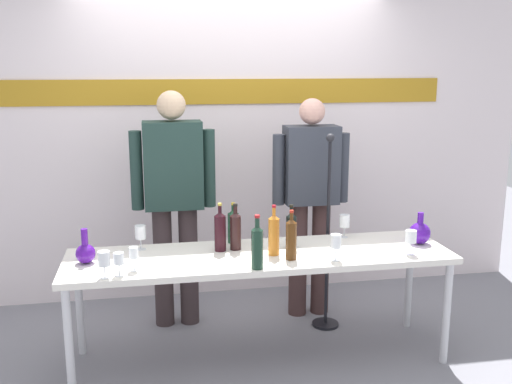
# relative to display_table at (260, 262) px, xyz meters

# --- Properties ---
(ground_plane) EXTENTS (10.00, 10.00, 0.00)m
(ground_plane) POSITION_rel_display_table_xyz_m (0.00, 0.00, -0.68)
(ground_plane) COLOR gray
(back_wall) EXTENTS (5.10, 0.11, 3.00)m
(back_wall) POSITION_rel_display_table_xyz_m (0.00, 1.28, 0.82)
(back_wall) COLOR white
(back_wall) RESTS_ON ground
(display_table) EXTENTS (2.48, 0.66, 0.73)m
(display_table) POSITION_rel_display_table_xyz_m (0.00, 0.00, 0.00)
(display_table) COLOR silver
(display_table) RESTS_ON ground
(decanter_blue_left) EXTENTS (0.12, 0.12, 0.22)m
(decanter_blue_left) POSITION_rel_display_table_xyz_m (-1.09, 0.01, 0.12)
(decanter_blue_left) COLOR #49138D
(decanter_blue_left) RESTS_ON display_table
(decanter_blue_right) EXTENTS (0.15, 0.15, 0.22)m
(decanter_blue_right) POSITION_rel_display_table_xyz_m (1.11, 0.01, 0.13)
(decanter_blue_right) COLOR #461493
(decanter_blue_right) RESTS_ON display_table
(presenter_left) EXTENTS (0.61, 0.22, 1.75)m
(presenter_left) POSITION_rel_display_table_xyz_m (-0.51, 0.65, 0.33)
(presenter_left) COLOR #36292A
(presenter_left) RESTS_ON ground
(presenter_right) EXTENTS (0.59, 0.22, 1.69)m
(presenter_right) POSITION_rel_display_table_xyz_m (0.51, 0.65, 0.28)
(presenter_right) COLOR #412B29
(presenter_right) RESTS_ON ground
(wine_bottle_0) EXTENTS (0.07, 0.07, 0.32)m
(wine_bottle_0) POSITION_rel_display_table_xyz_m (0.17, -0.15, 0.19)
(wine_bottle_0) COLOR #4E2B0E
(wine_bottle_0) RESTS_ON display_table
(wine_bottle_1) EXTENTS (0.07, 0.07, 0.33)m
(wine_bottle_1) POSITION_rel_display_table_xyz_m (-0.07, -0.28, 0.20)
(wine_bottle_1) COLOR #173324
(wine_bottle_1) RESTS_ON display_table
(wine_bottle_2) EXTENTS (0.07, 0.07, 0.31)m
(wine_bottle_2) POSITION_rel_display_table_xyz_m (-0.14, 0.11, 0.19)
(wine_bottle_2) COLOR black
(wine_bottle_2) RESTS_ON display_table
(wine_bottle_3) EXTENTS (0.07, 0.07, 0.33)m
(wine_bottle_3) POSITION_rel_display_table_xyz_m (0.08, -0.04, 0.20)
(wine_bottle_3) COLOR orange
(wine_bottle_3) RESTS_ON display_table
(wine_bottle_4) EXTENTS (0.07, 0.07, 0.30)m
(wine_bottle_4) POSITION_rel_display_table_xyz_m (0.22, 0.07, 0.18)
(wine_bottle_4) COLOR black
(wine_bottle_4) RESTS_ON display_table
(wine_bottle_5) EXTENTS (0.08, 0.08, 0.32)m
(wine_bottle_5) POSITION_rel_display_table_xyz_m (-0.25, 0.11, 0.19)
(wine_bottle_5) COLOR black
(wine_bottle_5) RESTS_ON display_table
(wine_bottle_6) EXTENTS (0.08, 0.08, 0.28)m
(wine_bottle_6) POSITION_rel_display_table_xyz_m (-0.14, 0.27, 0.18)
(wine_bottle_6) COLOR #173B24
(wine_bottle_6) RESTS_ON display_table
(wine_glass_left_0) EXTENTS (0.07, 0.07, 0.16)m
(wine_glass_left_0) POSITION_rel_display_table_xyz_m (-0.76, 0.22, 0.17)
(wine_glass_left_0) COLOR white
(wine_glass_left_0) RESTS_ON display_table
(wine_glass_left_1) EXTENTS (0.06, 0.06, 0.14)m
(wine_glass_left_1) POSITION_rel_display_table_xyz_m (-0.79, -0.18, 0.16)
(wine_glass_left_1) COLOR white
(wine_glass_left_1) RESTS_ON display_table
(wine_glass_left_2) EXTENTS (0.07, 0.07, 0.16)m
(wine_glass_left_2) POSITION_rel_display_table_xyz_m (-0.96, -0.27, 0.17)
(wine_glass_left_2) COLOR white
(wine_glass_left_2) RESTS_ON display_table
(wine_glass_left_3) EXTENTS (0.06, 0.06, 0.14)m
(wine_glass_left_3) POSITION_rel_display_table_xyz_m (-0.88, -0.25, 0.15)
(wine_glass_left_3) COLOR white
(wine_glass_left_3) RESTS_ON display_table
(wine_glass_right_0) EXTENTS (0.07, 0.07, 0.16)m
(wine_glass_right_0) POSITION_rel_display_table_xyz_m (0.95, -0.19, 0.17)
(wine_glass_right_0) COLOR white
(wine_glass_right_0) RESTS_ON display_table
(wine_glass_right_1) EXTENTS (0.07, 0.07, 0.16)m
(wine_glass_right_1) POSITION_rel_display_table_xyz_m (0.65, 0.24, 0.17)
(wine_glass_right_1) COLOR white
(wine_glass_right_1) RESTS_ON display_table
(wine_glass_right_2) EXTENTS (0.07, 0.07, 0.17)m
(wine_glass_right_2) POSITION_rel_display_table_xyz_m (0.44, -0.22, 0.18)
(wine_glass_right_2) COLOR white
(wine_glass_right_2) RESTS_ON display_table
(microphone_stand) EXTENTS (0.20, 0.20, 1.45)m
(microphone_stand) POSITION_rel_display_table_xyz_m (0.58, 0.40, -0.20)
(microphone_stand) COLOR black
(microphone_stand) RESTS_ON ground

